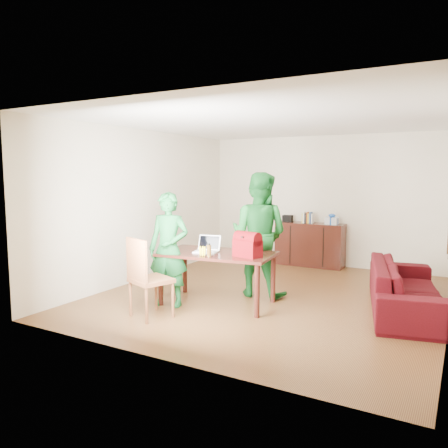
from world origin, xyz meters
The scene contains 10 objects.
room centered at (0.01, 0.13, 1.31)m, with size 5.20×5.70×2.90m.
table centered at (-0.54, -0.77, 0.67)m, with size 1.74×1.11×0.77m.
chair centered at (-1.02, -1.73, 0.32)m, with size 0.62×0.61×1.08m.
person_near centered at (-1.12, -1.18, 0.83)m, with size 0.60×0.40×1.66m, color #155F28.
person_far centered at (-0.20, -0.04, 0.97)m, with size 0.94×0.73×1.94m, color #156122.
laptop centered at (-0.69, -0.84, 0.81)m, with size 0.38×0.30×0.24m.
bananas centered at (-0.58, -1.11, 0.80)m, with size 0.14×0.09×0.05m, color yellow, non-canonical shape.
bottle centered at (-0.48, -1.09, 0.86)m, with size 0.06×0.06×0.18m, color #553913.
red_bag centered at (-0.01, -0.85, 0.91)m, with size 0.38×0.22×0.28m, color #710807.
sofa centered at (1.95, 0.19, 0.34)m, with size 2.32×0.91×0.68m, color #3F0808.
Camera 1 is at (2.62, -6.22, 1.92)m, focal length 35.00 mm.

